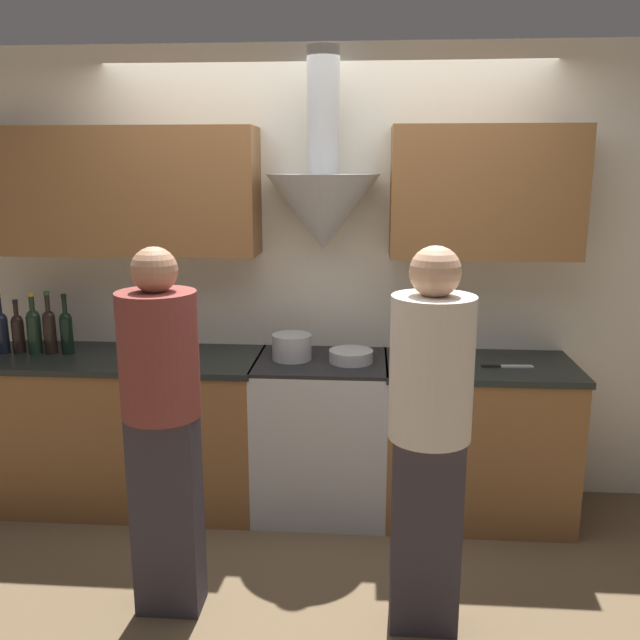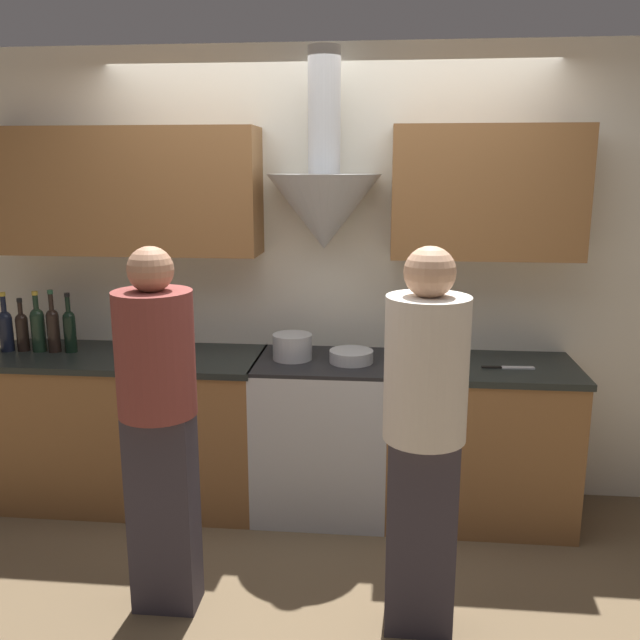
{
  "view_description": "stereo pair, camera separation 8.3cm",
  "coord_description": "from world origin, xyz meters",
  "px_view_note": "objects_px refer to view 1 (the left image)",
  "views": [
    {
      "loc": [
        0.26,
        -3.25,
        1.94
      ],
      "look_at": [
        0.0,
        0.25,
        1.14
      ],
      "focal_mm": 38.0,
      "sensor_mm": 36.0,
      "label": 1
    },
    {
      "loc": [
        0.34,
        -3.25,
        1.94
      ],
      "look_at": [
        0.0,
        0.25,
        1.14
      ],
      "focal_mm": 38.0,
      "sensor_mm": 36.0,
      "label": 2
    }
  ],
  "objects_px": {
    "wine_bottle_1": "(18,331)",
    "wine_bottle_2": "(34,329)",
    "stove_range": "(321,434)",
    "mixing_bowl": "(351,356)",
    "person_foreground_left": "(162,418)",
    "stock_pot": "(292,347)",
    "wine_bottle_3": "(50,329)",
    "orange_fruit": "(402,360)",
    "wine_bottle_0": "(1,330)",
    "person_foreground_right": "(429,427)",
    "wine_bottle_4": "(66,330)"
  },
  "relations": [
    {
      "from": "stove_range",
      "to": "mixing_bowl",
      "type": "xyz_separation_m",
      "value": [
        0.16,
        -0.03,
        0.47
      ]
    },
    {
      "from": "wine_bottle_1",
      "to": "wine_bottle_4",
      "type": "distance_m",
      "value": 0.29
    },
    {
      "from": "wine_bottle_3",
      "to": "person_foreground_left",
      "type": "xyz_separation_m",
      "value": [
        0.95,
        -0.98,
        -0.14
      ]
    },
    {
      "from": "orange_fruit",
      "to": "stove_range",
      "type": "bearing_deg",
      "value": 167.91
    },
    {
      "from": "wine_bottle_2",
      "to": "person_foreground_left",
      "type": "xyz_separation_m",
      "value": [
        1.05,
        -0.99,
        -0.14
      ]
    },
    {
      "from": "wine_bottle_3",
      "to": "wine_bottle_4",
      "type": "xyz_separation_m",
      "value": [
        0.1,
        0.01,
        -0.01
      ]
    },
    {
      "from": "stove_range",
      "to": "wine_bottle_4",
      "type": "bearing_deg",
      "value": 179.02
    },
    {
      "from": "mixing_bowl",
      "to": "orange_fruit",
      "type": "height_order",
      "value": "orange_fruit"
    },
    {
      "from": "wine_bottle_3",
      "to": "mixing_bowl",
      "type": "relative_size",
      "value": 1.51
    },
    {
      "from": "wine_bottle_3",
      "to": "wine_bottle_4",
      "type": "height_order",
      "value": "wine_bottle_3"
    },
    {
      "from": "wine_bottle_2",
      "to": "wine_bottle_3",
      "type": "bearing_deg",
      "value": -2.46
    },
    {
      "from": "mixing_bowl",
      "to": "orange_fruit",
      "type": "distance_m",
      "value": 0.29
    },
    {
      "from": "wine_bottle_4",
      "to": "stock_pot",
      "type": "height_order",
      "value": "wine_bottle_4"
    },
    {
      "from": "wine_bottle_4",
      "to": "wine_bottle_2",
      "type": "bearing_deg",
      "value": -179.43
    },
    {
      "from": "wine_bottle_4",
      "to": "mixing_bowl",
      "type": "distance_m",
      "value": 1.63
    },
    {
      "from": "stove_range",
      "to": "mixing_bowl",
      "type": "relative_size",
      "value": 3.7
    },
    {
      "from": "wine_bottle_0",
      "to": "wine_bottle_4",
      "type": "height_order",
      "value": "same"
    },
    {
      "from": "wine_bottle_3",
      "to": "mixing_bowl",
      "type": "bearing_deg",
      "value": -1.56
    },
    {
      "from": "stock_pot",
      "to": "stove_range",
      "type": "bearing_deg",
      "value": -1.45
    },
    {
      "from": "wine_bottle_2",
      "to": "person_foreground_right",
      "type": "height_order",
      "value": "person_foreground_right"
    },
    {
      "from": "wine_bottle_3",
      "to": "wine_bottle_4",
      "type": "bearing_deg",
      "value": 3.55
    },
    {
      "from": "stock_pot",
      "to": "person_foreground_left",
      "type": "relative_size",
      "value": 0.13
    },
    {
      "from": "wine_bottle_1",
      "to": "wine_bottle_0",
      "type": "bearing_deg",
      "value": -171.0
    },
    {
      "from": "wine_bottle_1",
      "to": "wine_bottle_2",
      "type": "height_order",
      "value": "wine_bottle_2"
    },
    {
      "from": "stock_pot",
      "to": "orange_fruit",
      "type": "bearing_deg",
      "value": -9.26
    },
    {
      "from": "stove_range",
      "to": "person_foreground_left",
      "type": "height_order",
      "value": "person_foreground_left"
    },
    {
      "from": "person_foreground_right",
      "to": "wine_bottle_2",
      "type": "bearing_deg",
      "value": 154.52
    },
    {
      "from": "stove_range",
      "to": "orange_fruit",
      "type": "distance_m",
      "value": 0.66
    },
    {
      "from": "wine_bottle_0",
      "to": "stock_pot",
      "type": "distance_m",
      "value": 1.67
    },
    {
      "from": "wine_bottle_2",
      "to": "orange_fruit",
      "type": "distance_m",
      "value": 2.1
    },
    {
      "from": "person_foreground_right",
      "to": "wine_bottle_0",
      "type": "bearing_deg",
      "value": 156.59
    },
    {
      "from": "stove_range",
      "to": "mixing_bowl",
      "type": "bearing_deg",
      "value": -9.57
    },
    {
      "from": "wine_bottle_0",
      "to": "wine_bottle_1",
      "type": "distance_m",
      "value": 0.09
    },
    {
      "from": "wine_bottle_3",
      "to": "stock_pot",
      "type": "xyz_separation_m",
      "value": [
        1.39,
        -0.01,
        -0.07
      ]
    },
    {
      "from": "wine_bottle_4",
      "to": "stock_pot",
      "type": "bearing_deg",
      "value": -0.92
    },
    {
      "from": "wine_bottle_1",
      "to": "orange_fruit",
      "type": "height_order",
      "value": "wine_bottle_1"
    },
    {
      "from": "wine_bottle_2",
      "to": "mixing_bowl",
      "type": "distance_m",
      "value": 1.82
    },
    {
      "from": "person_foreground_left",
      "to": "stock_pot",
      "type": "bearing_deg",
      "value": 65.58
    },
    {
      "from": "wine_bottle_2",
      "to": "orange_fruit",
      "type": "xyz_separation_m",
      "value": [
        2.09,
        -0.12,
        -0.11
      ]
    },
    {
      "from": "orange_fruit",
      "to": "person_foreground_left",
      "type": "height_order",
      "value": "person_foreground_left"
    },
    {
      "from": "wine_bottle_3",
      "to": "mixing_bowl",
      "type": "height_order",
      "value": "wine_bottle_3"
    },
    {
      "from": "mixing_bowl",
      "to": "person_foreground_right",
      "type": "distance_m",
      "value": 1.04
    },
    {
      "from": "wine_bottle_0",
      "to": "orange_fruit",
      "type": "relative_size",
      "value": 4.74
    },
    {
      "from": "orange_fruit",
      "to": "wine_bottle_2",
      "type": "bearing_deg",
      "value": 176.77
    },
    {
      "from": "mixing_bowl",
      "to": "stock_pot",
      "type": "bearing_deg",
      "value": 174.46
    },
    {
      "from": "stove_range",
      "to": "wine_bottle_3",
      "type": "xyz_separation_m",
      "value": [
        -1.56,
        0.02,
        0.58
      ]
    },
    {
      "from": "wine_bottle_4",
      "to": "mixing_bowl",
      "type": "relative_size",
      "value": 1.44
    },
    {
      "from": "wine_bottle_1",
      "to": "person_foreground_right",
      "type": "bearing_deg",
      "value": -24.54
    },
    {
      "from": "stove_range",
      "to": "wine_bottle_1",
      "type": "height_order",
      "value": "wine_bottle_1"
    },
    {
      "from": "mixing_bowl",
      "to": "wine_bottle_3",
      "type": "bearing_deg",
      "value": 178.44
    }
  ]
}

